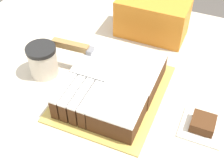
{
  "coord_description": "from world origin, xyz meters",
  "views": [
    {
      "loc": [
        0.2,
        -0.6,
        1.57
      ],
      "look_at": [
        -0.06,
        -0.0,
        0.93
      ],
      "focal_mm": 50.0,
      "sensor_mm": 36.0,
      "label": 1
    }
  ],
  "objects_px": {
    "cake_board": "(112,93)",
    "brownie": "(203,123)",
    "cake": "(113,83)",
    "storage_box": "(152,18)",
    "knife": "(83,49)",
    "coffee_cup": "(42,61)"
  },
  "relations": [
    {
      "from": "cake_board",
      "to": "storage_box",
      "type": "distance_m",
      "value": 0.35
    },
    {
      "from": "cake",
      "to": "storage_box",
      "type": "bearing_deg",
      "value": 88.24
    },
    {
      "from": "knife",
      "to": "brownie",
      "type": "bearing_deg",
      "value": -15.64
    },
    {
      "from": "cake_board",
      "to": "storage_box",
      "type": "height_order",
      "value": "storage_box"
    },
    {
      "from": "cake_board",
      "to": "knife",
      "type": "relative_size",
      "value": 1.06
    },
    {
      "from": "cake",
      "to": "coffee_cup",
      "type": "bearing_deg",
      "value": -179.13
    },
    {
      "from": "cake_board",
      "to": "storage_box",
      "type": "bearing_deg",
      "value": 87.82
    },
    {
      "from": "cake_board",
      "to": "brownie",
      "type": "distance_m",
      "value": 0.28
    },
    {
      "from": "storage_box",
      "to": "coffee_cup",
      "type": "bearing_deg",
      "value": -126.21
    },
    {
      "from": "knife",
      "to": "storage_box",
      "type": "relative_size",
      "value": 1.39
    },
    {
      "from": "storage_box",
      "to": "cake",
      "type": "bearing_deg",
      "value": -91.76
    },
    {
      "from": "knife",
      "to": "storage_box",
      "type": "xyz_separation_m",
      "value": [
        0.14,
        0.27,
        -0.02
      ]
    },
    {
      "from": "cake_board",
      "to": "brownie",
      "type": "relative_size",
      "value": 5.78
    },
    {
      "from": "brownie",
      "to": "storage_box",
      "type": "xyz_separation_m",
      "value": [
        -0.26,
        0.36,
        0.05
      ]
    },
    {
      "from": "cake_board",
      "to": "knife",
      "type": "xyz_separation_m",
      "value": [
        -0.12,
        0.07,
        0.08
      ]
    },
    {
      "from": "cake_board",
      "to": "knife",
      "type": "bearing_deg",
      "value": 151.9
    },
    {
      "from": "knife",
      "to": "storage_box",
      "type": "bearing_deg",
      "value": 60.45
    },
    {
      "from": "coffee_cup",
      "to": "knife",
      "type": "bearing_deg",
      "value": 30.54
    },
    {
      "from": "cake",
      "to": "storage_box",
      "type": "distance_m",
      "value": 0.34
    },
    {
      "from": "cake",
      "to": "storage_box",
      "type": "height_order",
      "value": "storage_box"
    },
    {
      "from": "brownie",
      "to": "knife",
      "type": "bearing_deg",
      "value": 167.37
    },
    {
      "from": "brownie",
      "to": "coffee_cup",
      "type": "bearing_deg",
      "value": 177.38
    }
  ]
}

